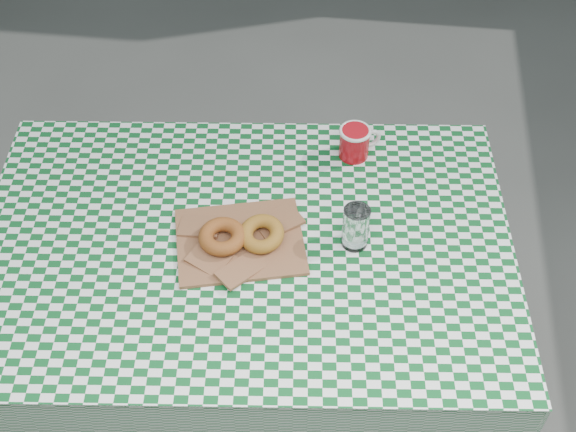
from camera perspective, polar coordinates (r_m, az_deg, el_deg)
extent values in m
plane|color=#4E4E49|center=(2.44, -1.89, -14.41)|extent=(60.00, 60.00, 0.00)
cube|color=brown|center=(2.15, -2.83, -8.54)|extent=(1.34, 0.96, 0.75)
cube|color=#0B4C1E|center=(1.84, -3.26, -2.04)|extent=(1.36, 0.99, 0.01)
cube|color=brown|center=(1.83, -3.56, -1.83)|extent=(0.35, 0.31, 0.02)
torus|color=brown|center=(1.81, -4.86, -1.52)|extent=(0.13, 0.13, 0.04)
torus|color=#98611F|center=(1.81, -1.97, -1.33)|extent=(0.15, 0.15, 0.03)
cylinder|color=white|center=(1.80, 5.01, -0.82)|extent=(0.08, 0.08, 0.11)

